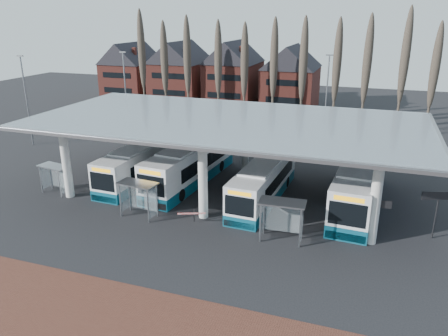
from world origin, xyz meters
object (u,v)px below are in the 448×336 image
(bus_1, at_px, (191,164))
(bus_2, at_px, (264,182))
(shelter_1, at_px, (139,191))
(bus_0, at_px, (142,162))
(shelter_0, at_px, (56,173))
(bus_3, at_px, (358,184))
(shelter_2, at_px, (282,211))

(bus_1, bearing_deg, bus_2, -8.14)
(shelter_1, bearing_deg, bus_1, 90.00)
(shelter_1, bearing_deg, bus_0, 123.95)
(bus_0, bearing_deg, shelter_0, -132.76)
(bus_3, bearing_deg, shelter_0, -163.46)
(bus_0, bearing_deg, bus_3, 3.18)
(shelter_0, bearing_deg, bus_3, 22.71)
(bus_0, height_order, shelter_0, bus_0)
(shelter_1, bearing_deg, shelter_2, 5.51)
(bus_3, bearing_deg, shelter_1, -150.76)
(shelter_0, bearing_deg, bus_0, 54.73)
(bus_0, height_order, bus_2, bus_0)
(bus_0, height_order, bus_1, bus_1)
(shelter_1, bearing_deg, bus_2, 43.63)
(bus_2, distance_m, shelter_0, 17.56)
(shelter_0, bearing_deg, bus_2, 23.91)
(bus_2, distance_m, shelter_2, 6.89)
(shelter_1, height_order, shelter_2, shelter_2)
(shelter_0, bearing_deg, bus_1, 40.96)
(bus_2, xyz_separation_m, shelter_0, (-17.01, -4.37, 0.26))
(bus_2, height_order, shelter_1, bus_2)
(shelter_1, bearing_deg, bus_3, 32.21)
(shelter_1, relative_size, shelter_2, 0.98)
(shelter_0, xyz_separation_m, shelter_1, (8.99, -1.74, 0.19))
(bus_0, xyz_separation_m, bus_1, (4.56, 0.70, 0.14))
(bus_1, bearing_deg, shelter_1, -91.41)
(bus_2, relative_size, bus_3, 0.88)
(bus_3, height_order, shelter_0, bus_3)
(bus_3, xyz_separation_m, shelter_0, (-24.34, -5.72, 0.05))
(shelter_0, height_order, shelter_2, shelter_2)
(bus_1, xyz_separation_m, bus_2, (7.16, -1.65, -0.18))
(bus_1, bearing_deg, shelter_0, -143.66)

